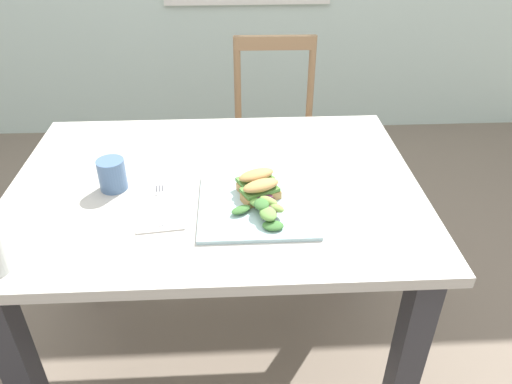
% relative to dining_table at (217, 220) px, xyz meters
% --- Properties ---
extents(dining_table, '(1.14, 0.84, 0.74)m').
position_rel_dining_table_xyz_m(dining_table, '(0.00, 0.00, 0.00)').
color(dining_table, '#BCB7AD').
rests_on(dining_table, ground).
extents(chair_wooden_far, '(0.41, 0.41, 0.87)m').
position_rel_dining_table_xyz_m(chair_wooden_far, '(0.25, 0.85, -0.16)').
color(chair_wooden_far, tan).
rests_on(chair_wooden_far, ground).
extents(plate_lunch, '(0.30, 0.30, 0.01)m').
position_rel_dining_table_xyz_m(plate_lunch, '(0.11, -0.13, 0.14)').
color(plate_lunch, silver).
rests_on(plate_lunch, dining_table).
extents(sandwich_half_front, '(0.11, 0.09, 0.06)m').
position_rel_dining_table_xyz_m(sandwich_half_front, '(0.12, -0.11, 0.17)').
color(sandwich_half_front, tan).
rests_on(sandwich_half_front, plate_lunch).
extents(sandwich_half_back, '(0.11, 0.09, 0.06)m').
position_rel_dining_table_xyz_m(sandwich_half_back, '(0.11, -0.06, 0.17)').
color(sandwich_half_back, tan).
rests_on(sandwich_half_back, plate_lunch).
extents(salad_mixed_greens, '(0.14, 0.16, 0.04)m').
position_rel_dining_table_xyz_m(salad_mixed_greens, '(0.13, -0.17, 0.16)').
color(salad_mixed_greens, '#3D7033').
rests_on(salad_mixed_greens, plate_lunch).
extents(napkin_folded, '(0.14, 0.24, 0.00)m').
position_rel_dining_table_xyz_m(napkin_folded, '(-0.14, -0.11, 0.14)').
color(napkin_folded, silver).
rests_on(napkin_folded, dining_table).
extents(fork_on_napkin, '(0.04, 0.19, 0.00)m').
position_rel_dining_table_xyz_m(fork_on_napkin, '(-0.14, -0.10, 0.14)').
color(fork_on_napkin, silver).
rests_on(fork_on_napkin, napkin_folded).
extents(cup_extra_side, '(0.07, 0.07, 0.09)m').
position_rel_dining_table_xyz_m(cup_extra_side, '(-0.28, -0.02, 0.18)').
color(cup_extra_side, '#4C6B93').
rests_on(cup_extra_side, dining_table).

